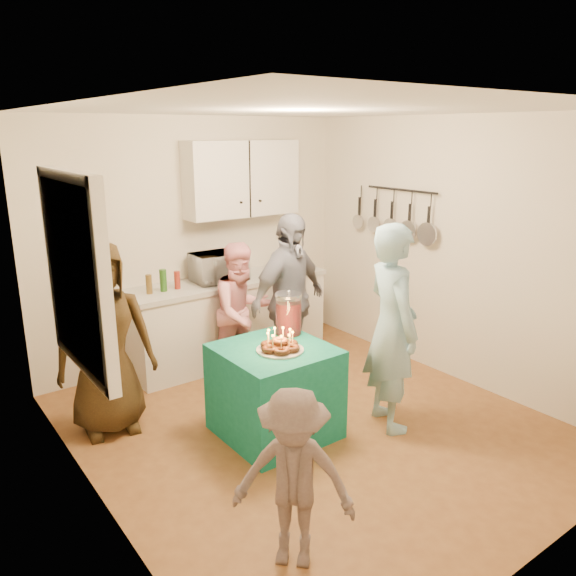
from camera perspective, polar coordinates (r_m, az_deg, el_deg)
floor at (r=4.98m, az=2.47°, el=-13.74°), size 4.00×4.00×0.00m
ceiling at (r=4.34m, az=2.89°, el=17.70°), size 4.00×4.00×0.00m
back_wall at (r=6.13m, az=-9.27°, el=4.71°), size 3.60×3.60×0.00m
left_wall at (r=3.67m, az=-19.73°, el=-3.46°), size 4.00×4.00×0.00m
right_wall at (r=5.77m, az=16.69°, el=3.56°), size 4.00×4.00×0.00m
window_night at (r=3.89m, az=-20.97°, el=1.31°), size 0.04×1.00×1.20m
counter at (r=6.19m, az=-5.98°, el=-3.41°), size 2.20×0.58×0.86m
countertop at (r=6.06m, az=-6.11°, el=0.66°), size 2.24×0.62×0.05m
upper_cabinet at (r=6.16m, az=-4.68°, el=11.02°), size 1.30×0.30×0.80m
pot_rack at (r=6.09m, az=11.19°, el=7.42°), size 0.12×1.00×0.60m
microwave at (r=5.96m, az=-7.05°, el=2.15°), size 0.56×0.39×0.30m
party_table at (r=4.70m, az=-1.36°, el=-10.41°), size 0.85×0.85×0.76m
donut_cake at (r=4.45m, az=-0.82°, el=-5.31°), size 0.38×0.38×0.18m
punch_jar at (r=4.80m, az=0.06°, el=-2.74°), size 0.22×0.22×0.34m
man_birthday at (r=4.73m, az=10.50°, el=-3.98°), size 0.61×0.74×1.75m
woman_back_left at (r=4.82m, az=-18.17°, el=-4.92°), size 0.87×0.64×1.63m
woman_back_center at (r=5.61m, az=-4.68°, el=-2.45°), size 0.71×0.56×1.41m
woman_back_right at (r=5.45m, az=0.10°, el=-1.31°), size 1.07×0.64×1.71m
child_near_left at (r=3.35m, az=0.56°, el=-18.84°), size 0.78×0.79×1.10m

